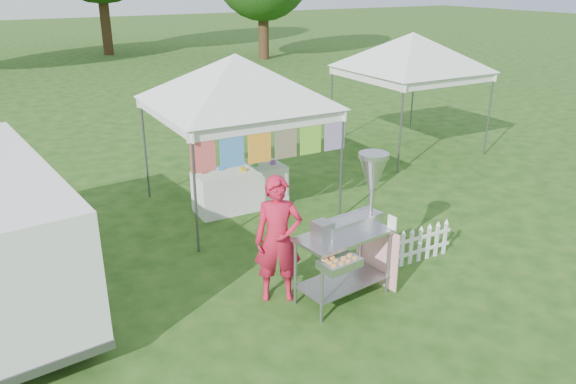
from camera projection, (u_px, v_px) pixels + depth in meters
ground at (339, 286)px, 8.35m from camera, size 120.00×120.00×0.00m
canopy_main at (235, 54)px, 10.10m from camera, size 4.24×4.24×3.45m
canopy_right at (414, 33)px, 13.84m from camera, size 4.24×4.24×3.45m
donut_cart at (356, 217)px, 7.71m from camera, size 1.48×1.18×2.06m
vendor at (278, 239)px, 7.74m from camera, size 0.79×0.68×1.83m
picket_fence at (411, 248)px, 8.89m from camera, size 1.62×0.03×0.56m
display_table at (241, 189)px, 11.02m from camera, size 1.80×0.70×0.80m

